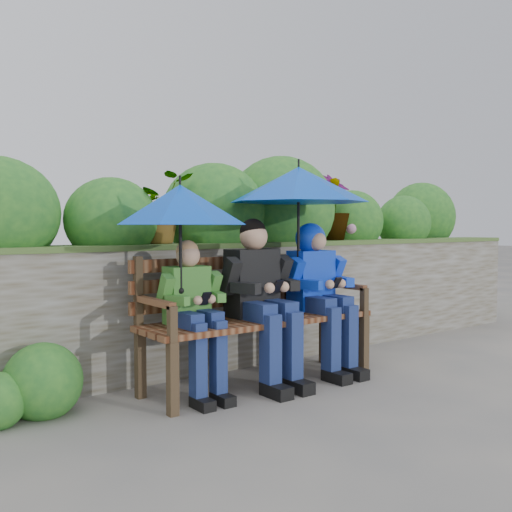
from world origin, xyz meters
TOP-DOWN VIEW (x-y plane):
  - ground at (0.00, 0.00)m, footprint 60.00×60.00m
  - garden_backdrop at (-0.09, 1.57)m, footprint 8.00×2.84m
  - park_bench at (0.03, 0.16)m, footprint 1.83×0.54m
  - boy_left at (-0.53, 0.09)m, footprint 0.44×0.51m
  - boy_middle at (0.02, 0.07)m, footprint 0.55×0.64m
  - boy_right at (0.61, 0.09)m, footprint 0.53×0.64m
  - umbrella_left at (-0.62, 0.10)m, footprint 0.89×0.89m
  - umbrella_right at (0.44, 0.14)m, footprint 1.09×1.09m

SIDE VIEW (x-z plane):
  - ground at x=0.00m, z-range 0.00..0.00m
  - park_bench at x=0.03m, z-range 0.07..1.03m
  - boy_left at x=-0.53m, z-range 0.08..1.15m
  - garden_backdrop at x=-0.09m, z-range -0.26..1.60m
  - boy_middle at x=0.02m, z-range 0.07..1.29m
  - boy_right at x=0.61m, z-range 0.12..1.31m
  - umbrella_left at x=-0.62m, z-range 0.92..1.70m
  - umbrella_right at x=0.44m, z-range 1.01..1.97m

